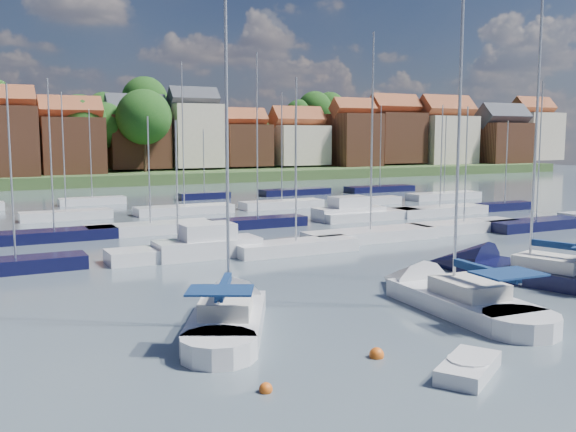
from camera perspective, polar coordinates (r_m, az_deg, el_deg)
ground at (r=63.66m, az=-8.82°, el=-0.20°), size 260.00×260.00×0.00m
sailboat_left at (r=28.24m, az=-5.12°, el=-8.66°), size 7.51×10.90×14.71m
sailboat_centre at (r=32.07m, az=13.39°, el=-6.92°), size 3.92×12.24×16.36m
sailboat_navy at (r=38.76m, az=19.14°, el=-4.69°), size 7.17×13.13×17.56m
tender at (r=23.00m, az=15.75°, el=-12.88°), size 3.43×2.89×0.68m
buoy_b at (r=20.98m, az=-1.98°, el=-15.38°), size 0.43×0.43×0.43m
buoy_c at (r=24.16m, az=7.87°, el=-12.35°), size 0.55×0.55×0.55m
buoy_d at (r=27.10m, az=19.54°, el=-10.53°), size 0.42×0.42×0.42m
buoy_e at (r=35.84m, az=13.99°, el=-6.03°), size 0.42×0.42×0.42m
marina_field at (r=59.72m, az=-5.62°, el=-0.21°), size 79.62×41.41×15.93m
far_shore_town at (r=154.26m, az=-18.99°, el=5.48°), size 212.46×90.00×22.27m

